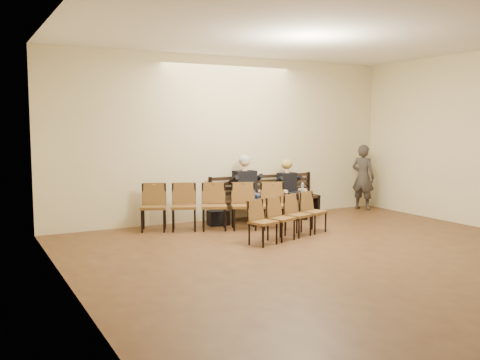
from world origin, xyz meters
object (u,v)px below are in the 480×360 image
Objects in this scene: bench at (266,208)px; seated_woman at (289,191)px; laptop at (251,196)px; water_bottle at (302,193)px; seated_man at (247,188)px; bag at (218,218)px; chair_row_back at (290,217)px; passerby at (363,172)px; chair_row_front at (214,206)px.

bench is 2.22× the size of seated_woman.
laptop reaches higher than water_bottle.
seated_woman is 3.71× the size of laptop.
water_bottle is (1.23, -0.28, -0.15)m from seated_man.
water_bottle is at bearing -30.66° from bench.
bag is 1.85m from chair_row_back.
passerby is 3.93m from chair_row_back.
chair_row_front is (-1.57, -0.65, 0.24)m from bench.
laptop is at bearing -170.81° from seated_woman.
passerby is at bearing 10.17° from water_bottle.
chair_row_back is (-0.68, -1.98, 0.16)m from bench.
seated_woman is (0.52, -0.12, 0.36)m from bench.
passerby is (3.24, 0.25, 0.34)m from laptop.
bench is 0.86m from water_bottle.
bag is 4.06m from passerby.
chair_row_back is (0.89, -1.33, -0.07)m from chair_row_front.
passerby reaches higher than chair_row_back.
seated_woman is at bearing 38.34° from chair_row_back.
seated_man is at bearing -167.76° from bench.
chair_row_front reaches higher than water_bottle.
seated_man reaches higher than water_bottle.
bag is 0.15× the size of chair_row_front.
passerby is at bearing -0.90° from bench.
chair_row_back is (-3.37, -1.94, -0.52)m from passerby.
passerby is at bearing 1.37° from seated_man.
chair_row_front is 1.60m from chair_row_back.
chair_row_back is (0.61, -1.73, 0.24)m from bag.
bag is at bearing -175.69° from seated_woman.
seated_woman is (1.07, 0.00, -0.12)m from seated_man.
laptop is at bearing -2.72° from bag.
seated_man is 1.27m from water_bottle.
chair_row_front is at bearing -152.45° from seated_man.
bench is at bearing 52.20° from chair_row_back.
seated_man is 1.21× the size of seated_woman.
seated_man reaches higher than bench.
laptop reaches higher than bag.
bench is at bearing 11.22° from bag.
bench is at bearing 65.51° from passerby.
chair_row_back reaches higher than bench.
bench is at bearing 167.03° from seated_woman.
bag is at bearing 171.93° from laptop.
chair_row_back reaches higher than water_bottle.
chair_row_front is (-4.26, -0.61, -0.44)m from passerby.
seated_woman is 0.62× the size of chair_row_back.
bench is 1.32m from bag.
water_bottle is at bearing 76.58° from passerby.
chair_row_back is (-1.20, -1.86, -0.20)m from seated_woman.
laptop is at bearing -151.78° from bench.
bench is 0.64m from seated_woman.
seated_woman is at bearing 36.91° from chair_row_front.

